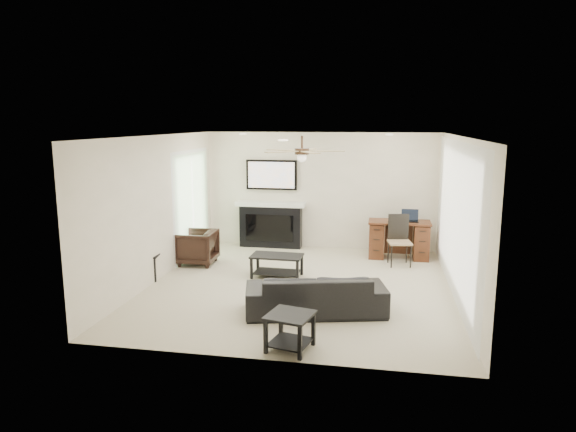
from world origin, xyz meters
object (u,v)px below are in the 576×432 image
coffee_table (277,266)px  desk (399,240)px  armchair (197,247)px  fireplace_unit (271,204)px  sofa (316,293)px

coffee_table → desk: size_ratio=0.74×
armchair → fireplace_unit: fireplace_unit is taller
armchair → coffee_table: (1.70, -0.55, -0.13)m
armchair → desk: 4.03m
armchair → fireplace_unit: bearing=142.9°
coffee_table → sofa: bearing=-59.1°
armchair → coffee_table: bearing=69.9°
sofa → fireplace_unit: bearing=-81.8°
fireplace_unit → desk: fireplace_unit is taller
sofa → desk: desk is taller
sofa → armchair: (-2.60, 2.15, 0.04)m
desk → coffee_table: bearing=-141.6°
desk → fireplace_unit: bearing=170.9°
sofa → armchair: bearing=-52.9°
sofa → armchair: size_ratio=2.74×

